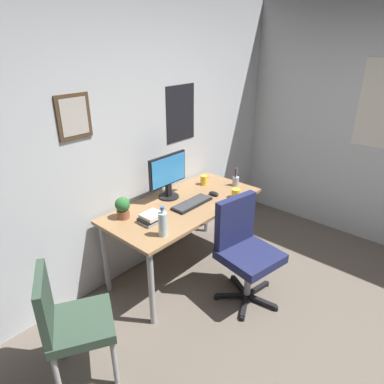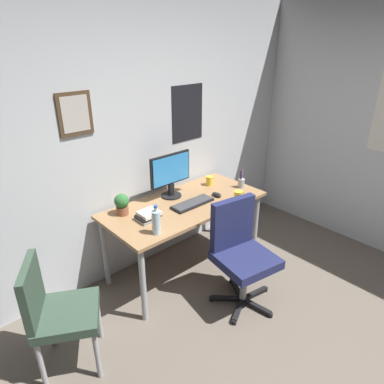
{
  "view_description": "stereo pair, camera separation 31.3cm",
  "coord_description": "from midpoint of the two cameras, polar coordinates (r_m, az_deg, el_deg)",
  "views": [
    {
      "loc": [
        -1.85,
        -0.29,
        2.19
      ],
      "look_at": [
        0.28,
        1.6,
        0.89
      ],
      "focal_mm": 32.2,
      "sensor_mm": 36.0,
      "label": 1
    },
    {
      "loc": [
        -1.63,
        -0.52,
        2.19
      ],
      "look_at": [
        0.28,
        1.6,
        0.89
      ],
      "focal_mm": 32.2,
      "sensor_mm": 36.0,
      "label": 2
    }
  ],
  "objects": [
    {
      "name": "coffee_mug_near",
      "position": [
        3.36,
        10.38,
        -0.62
      ],
      "size": [
        0.12,
        0.08,
        0.09
      ],
      "color": "yellow",
      "rests_on": "desk"
    },
    {
      "name": "desk",
      "position": [
        3.3,
        1.56,
        -3.14
      ],
      "size": [
        1.56,
        0.74,
        0.74
      ],
      "color": "#936D47",
      "rests_on": "ground_plane"
    },
    {
      "name": "office_chair",
      "position": [
        3.04,
        10.96,
        -9.31
      ],
      "size": [
        0.57,
        0.57,
        0.95
      ],
      "color": "#1E234C",
      "rests_on": "ground_plane"
    },
    {
      "name": "water_bottle",
      "position": [
        2.73,
        -2.68,
        -5.07
      ],
      "size": [
        0.07,
        0.07,
        0.25
      ],
      "color": "silver",
      "rests_on": "desk"
    },
    {
      "name": "book_stack_left",
      "position": [
        2.97,
        -4.24,
        -4.0
      ],
      "size": [
        0.2,
        0.15,
        0.08
      ],
      "color": "gray",
      "rests_on": "desk"
    },
    {
      "name": "pen_cup",
      "position": [
        3.64,
        10.61,
        1.49
      ],
      "size": [
        0.07,
        0.07,
        0.2
      ],
      "color": "#9EA0A5",
      "rests_on": "desk"
    },
    {
      "name": "keyboard",
      "position": [
        3.23,
        2.86,
        -1.97
      ],
      "size": [
        0.43,
        0.15,
        0.03
      ],
      "color": "black",
      "rests_on": "desk"
    },
    {
      "name": "potted_plant",
      "position": [
        3.05,
        -8.71,
        -1.97
      ],
      "size": [
        0.13,
        0.13,
        0.19
      ],
      "color": "brown",
      "rests_on": "desk"
    },
    {
      "name": "wall_back",
      "position": [
        3.22,
        -7.63,
        8.17
      ],
      "size": [
        4.4,
        0.1,
        2.6
      ],
      "color": "silver",
      "rests_on": "ground_plane"
    },
    {
      "name": "monitor",
      "position": [
        3.31,
        -0.87,
        3.02
      ],
      "size": [
        0.46,
        0.2,
        0.43
      ],
      "color": "black",
      "rests_on": "desk"
    },
    {
      "name": "side_chair",
      "position": [
        2.58,
        -18.33,
        -18.03
      ],
      "size": [
        0.57,
        0.57,
        0.88
      ],
      "color": "#334738",
      "rests_on": "ground_plane"
    },
    {
      "name": "computer_mouse",
      "position": [
        3.41,
        6.73,
        -0.5
      ],
      "size": [
        0.06,
        0.11,
        0.04
      ],
      "color": "black",
      "rests_on": "desk"
    },
    {
      "name": "coffee_mug_far",
      "position": [
        3.65,
        5.38,
        1.84
      ],
      "size": [
        0.11,
        0.07,
        0.1
      ],
      "color": "yellow",
      "rests_on": "desk"
    }
  ]
}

